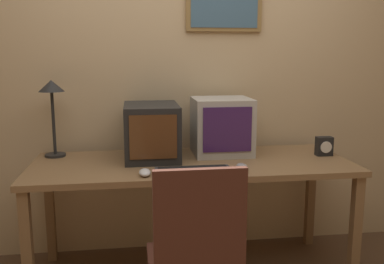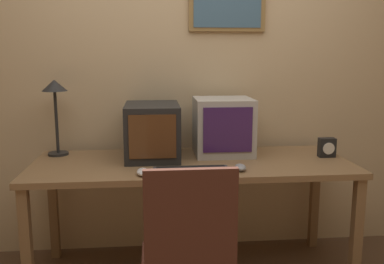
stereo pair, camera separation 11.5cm
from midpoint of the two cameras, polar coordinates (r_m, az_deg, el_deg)
The scene contains 9 objects.
wall_back at distance 3.04m, azimuth 0.28°, elevation 8.28°, with size 8.00×0.08×2.60m.
desk at distance 2.68m, azimuth 1.23°, elevation -5.45°, with size 1.97×0.75×0.76m.
monitor_left at distance 2.74m, azimuth -4.12°, elevation 0.14°, with size 0.34×0.46×0.35m.
monitor_right at distance 2.84m, azimuth 5.32°, elevation 0.75°, with size 0.38×0.36×0.37m.
keyboard_main at distance 2.42m, azimuth 1.27°, elevation -5.16°, with size 0.43×0.15×0.03m.
mouse_near_keyboard at distance 2.48m, azimuth 7.80°, elevation -4.71°, with size 0.06×0.10×0.04m.
mouse_far_corner at distance 2.38m, azimuth -5.23°, elevation -5.32°, with size 0.06×0.12×0.04m.
desk_clock at distance 2.92m, azimuth 18.63°, elevation -1.98°, with size 0.11×0.06×0.12m.
desk_lamp at distance 2.89m, azimuth -16.72°, elevation 4.59°, with size 0.16×0.16×0.50m.
Camera 2 is at (-0.25, -1.75, 1.42)m, focal length 40.00 mm.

